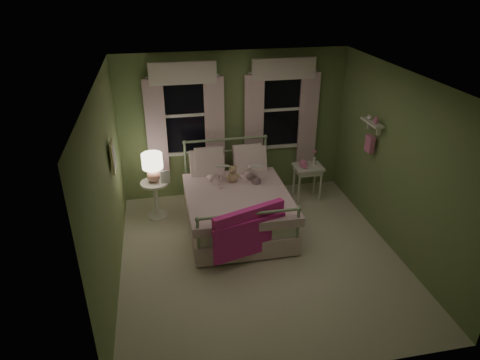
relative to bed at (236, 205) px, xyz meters
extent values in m
plane|color=beige|center=(0.19, -0.89, -0.38)|extent=(4.20, 4.20, 0.00)
plane|color=white|center=(0.19, -0.89, 2.22)|extent=(4.20, 4.20, 0.00)
plane|color=olive|center=(0.19, 1.21, 0.92)|extent=(4.00, 0.00, 4.00)
plane|color=olive|center=(0.19, -2.99, 0.92)|extent=(4.00, 0.00, 4.00)
plane|color=olive|center=(-1.81, -0.89, 0.92)|extent=(0.00, 4.20, 4.20)
plane|color=olive|center=(2.19, -0.89, 0.92)|extent=(0.00, 4.20, 4.20)
cube|color=white|center=(0.00, -0.03, 0.04)|extent=(1.44, 1.94, 0.26)
cube|color=white|center=(0.00, -0.03, -0.20)|extent=(1.54, 2.02, 0.30)
cube|color=white|center=(0.00, -0.18, 0.22)|extent=(1.58, 1.75, 0.14)
cylinder|color=#9EB793|center=(-0.69, -0.03, -0.08)|extent=(0.04, 1.90, 0.04)
cylinder|color=#9EB793|center=(0.69, -0.03, -0.08)|extent=(0.04, 1.90, 0.04)
cylinder|color=#9EB793|center=(-0.71, 0.94, 0.19)|extent=(0.04, 0.04, 1.15)
cylinder|color=#9EB793|center=(0.71, 0.94, 0.19)|extent=(0.04, 0.04, 1.15)
sphere|color=#9EB793|center=(-0.71, 0.94, 0.77)|extent=(0.07, 0.07, 0.07)
sphere|color=#9EB793|center=(0.71, 0.94, 0.77)|extent=(0.07, 0.07, 0.07)
cylinder|color=#9EB793|center=(0.00, 0.94, 0.77)|extent=(1.42, 0.04, 0.04)
cylinder|color=#9EB793|center=(0.00, 0.94, 0.55)|extent=(1.38, 0.03, 0.03)
cylinder|color=#9EB793|center=(-0.71, -1.00, 0.02)|extent=(0.04, 0.04, 0.80)
cylinder|color=#9EB793|center=(0.71, -1.00, 0.02)|extent=(0.04, 0.04, 0.80)
sphere|color=#9EB793|center=(-0.71, -1.00, 0.42)|extent=(0.07, 0.07, 0.07)
sphere|color=#9EB793|center=(0.71, -1.00, 0.42)|extent=(0.07, 0.07, 0.07)
cylinder|color=#9EB793|center=(0.00, -1.00, 0.42)|extent=(1.42, 0.04, 0.04)
cube|color=white|center=(-0.38, 0.67, 0.42)|extent=(0.55, 0.32, 0.57)
cube|color=white|center=(0.38, 0.67, 0.42)|extent=(0.55, 0.32, 0.57)
cube|color=white|center=(-0.33, 0.67, 0.50)|extent=(0.48, 0.30, 0.51)
cube|color=white|center=(0.33, 0.67, 0.50)|extent=(0.48, 0.30, 0.51)
cube|color=#E92D9B|center=(0.00, -1.00, 0.34)|extent=(1.07, 0.46, 0.32)
cube|color=#DE2B9A|center=(0.00, -1.07, 0.07)|extent=(1.07, 0.33, 0.55)
imported|color=#F7D1DD|center=(-0.28, 0.42, 0.58)|extent=(0.31, 0.22, 0.79)
imported|color=#F7D1DD|center=(0.28, 0.42, 0.55)|extent=(0.41, 0.35, 0.73)
imported|color=beige|center=(-0.28, 0.17, 0.58)|extent=(0.21, 0.13, 0.26)
imported|color=beige|center=(0.28, 0.17, 0.54)|extent=(0.21, 0.14, 0.26)
sphere|color=tan|center=(0.00, 0.27, 0.37)|extent=(0.17, 0.17, 0.17)
sphere|color=tan|center=(0.00, 0.25, 0.51)|extent=(0.12, 0.12, 0.12)
sphere|color=tan|center=(-0.05, 0.25, 0.56)|extent=(0.05, 0.05, 0.05)
sphere|color=tan|center=(0.04, 0.25, 0.56)|extent=(0.05, 0.05, 0.05)
sphere|color=tan|center=(-0.08, 0.24, 0.39)|extent=(0.07, 0.07, 0.07)
sphere|color=tan|center=(0.08, 0.24, 0.39)|extent=(0.07, 0.07, 0.07)
sphere|color=#8C6B51|center=(0.00, 0.20, 0.50)|extent=(0.04, 0.04, 0.04)
cylinder|color=white|center=(-1.26, 0.54, 0.25)|extent=(0.46, 0.46, 0.04)
cylinder|color=white|center=(-1.26, 0.54, -0.06)|extent=(0.08, 0.08, 0.60)
cylinder|color=white|center=(-1.26, 0.54, -0.37)|extent=(0.34, 0.34, 0.03)
sphere|color=#FBA994|center=(-1.26, 0.54, 0.39)|extent=(0.22, 0.22, 0.22)
cylinder|color=pink|center=(-1.26, 0.54, 0.51)|extent=(0.03, 0.03, 0.13)
cylinder|color=#FFEAC6|center=(-1.26, 0.54, 0.65)|extent=(0.33, 0.33, 0.25)
imported|color=beige|center=(-1.16, 0.46, 0.27)|extent=(0.17, 0.23, 0.02)
cube|color=white|center=(1.43, 0.64, 0.25)|extent=(0.50, 0.40, 0.04)
cube|color=white|center=(1.43, 0.64, 0.18)|extent=(0.44, 0.34, 0.08)
cylinder|color=white|center=(1.23, 0.49, -0.07)|extent=(0.04, 0.04, 0.60)
cylinder|color=white|center=(1.63, 0.49, -0.07)|extent=(0.04, 0.04, 0.60)
cylinder|color=white|center=(1.23, 0.79, -0.07)|extent=(0.04, 0.04, 0.60)
cylinder|color=white|center=(1.63, 0.79, -0.07)|extent=(0.04, 0.04, 0.60)
sphere|color=pink|center=(1.33, 0.64, 0.33)|extent=(0.14, 0.14, 0.14)
cube|color=pink|center=(1.33, 0.55, 0.31)|extent=(0.11, 0.07, 0.04)
cylinder|color=white|center=(1.55, 0.69, 0.34)|extent=(0.05, 0.05, 0.14)
cylinder|color=#4C7F3F|center=(1.55, 0.69, 0.45)|extent=(0.01, 0.01, 0.12)
sphere|color=pink|center=(1.55, 0.69, 0.52)|extent=(0.06, 0.06, 0.06)
cube|color=black|center=(-0.66, 1.19, 1.17)|extent=(0.76, 0.02, 1.35)
cube|color=white|center=(-0.66, 1.17, 1.87)|extent=(0.84, 0.05, 0.06)
cube|color=white|center=(-0.66, 1.17, 0.47)|extent=(0.84, 0.05, 0.06)
cube|color=white|center=(-1.06, 1.17, 1.17)|extent=(0.06, 0.05, 1.40)
cube|color=white|center=(-0.26, 1.17, 1.17)|extent=(0.06, 0.05, 1.40)
cube|color=white|center=(-0.66, 1.17, 1.17)|extent=(0.76, 0.04, 0.05)
cube|color=silver|center=(-1.16, 1.13, 0.97)|extent=(0.34, 0.06, 1.70)
cube|color=white|center=(-0.16, 1.13, 0.97)|extent=(0.34, 0.06, 1.70)
cube|color=white|center=(-0.66, 1.11, 1.90)|extent=(1.10, 0.08, 0.36)
cylinder|color=white|center=(-0.66, 1.15, 1.84)|extent=(1.20, 0.03, 0.03)
cube|color=black|center=(1.04, 1.19, 1.17)|extent=(0.76, 0.02, 1.35)
cube|color=white|center=(1.04, 1.17, 1.87)|extent=(0.84, 0.05, 0.06)
cube|color=white|center=(1.04, 1.17, 0.47)|extent=(0.84, 0.05, 0.06)
cube|color=white|center=(0.64, 1.17, 1.17)|extent=(0.06, 0.05, 1.40)
cube|color=white|center=(1.44, 1.17, 1.17)|extent=(0.06, 0.05, 1.40)
cube|color=white|center=(1.04, 1.17, 1.17)|extent=(0.76, 0.04, 0.05)
cube|color=white|center=(0.54, 1.13, 0.97)|extent=(0.34, 0.06, 1.70)
cube|color=white|center=(1.54, 1.13, 0.97)|extent=(0.34, 0.06, 1.70)
cube|color=white|center=(1.04, 1.11, 1.90)|extent=(1.10, 0.08, 0.36)
cylinder|color=white|center=(1.04, 1.15, 1.84)|extent=(1.20, 0.03, 0.03)
cube|color=white|center=(2.08, -0.19, 1.32)|extent=(0.15, 0.50, 0.03)
cube|color=white|center=(2.12, -0.34, 1.24)|extent=(0.06, 0.03, 0.14)
cube|color=white|center=(2.12, -0.04, 1.24)|extent=(0.06, 0.03, 0.14)
cylinder|color=pink|center=(2.08, -0.29, 1.39)|extent=(0.06, 0.06, 0.10)
sphere|color=white|center=(2.08, -0.09, 1.37)|extent=(0.08, 0.08, 0.08)
cube|color=pink|center=(2.09, -0.19, 0.97)|extent=(0.08, 0.18, 0.26)
cube|color=beige|center=(-1.76, -0.29, 1.12)|extent=(0.03, 0.32, 0.42)
cube|color=silver|center=(-1.74, -0.29, 1.12)|extent=(0.01, 0.25, 0.34)
camera|label=1|loc=(-1.09, -5.88, 3.44)|focal=32.00mm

